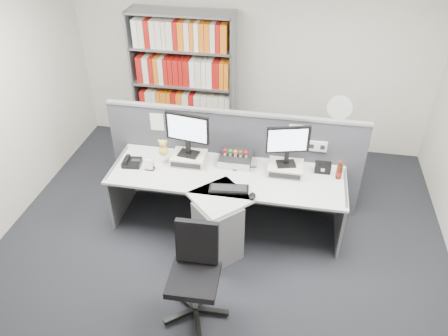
% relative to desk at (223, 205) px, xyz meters
% --- Properties ---
extents(ground, '(5.50, 5.50, 0.00)m').
position_rel_desk_xyz_m(ground, '(0.00, -0.60, -0.46)').
color(ground, '#24252A').
rests_on(ground, ground).
extents(room_shell, '(5.04, 5.54, 2.72)m').
position_rel_desk_xyz_m(room_shell, '(0.00, -0.60, 1.33)').
color(room_shell, beige).
rests_on(room_shell, ground).
extents(partition, '(3.00, 0.08, 1.27)m').
position_rel_desk_xyz_m(partition, '(0.00, 0.65, 0.19)').
color(partition, '#43444C').
rests_on(partition, ground).
extents(desk, '(2.60, 1.20, 0.72)m').
position_rel_desk_xyz_m(desk, '(0.00, 0.00, 0.00)').
color(desk, silver).
rests_on(desk, ground).
extents(monitor_riser_left, '(0.38, 0.31, 0.10)m').
position_rel_desk_xyz_m(monitor_riser_left, '(-0.47, 0.38, 0.31)').
color(monitor_riser_left, beige).
rests_on(monitor_riser_left, desk).
extents(monitor_riser_right, '(0.38, 0.31, 0.10)m').
position_rel_desk_xyz_m(monitor_riser_right, '(0.63, 0.38, 0.31)').
color(monitor_riser_right, beige).
rests_on(monitor_riser_right, desk).
extents(monitor_left, '(0.50, 0.19, 0.51)m').
position_rel_desk_xyz_m(monitor_left, '(-0.47, 0.38, 0.67)').
color(monitor_left, black).
rests_on(monitor_left, monitor_riser_left).
extents(monitor_right, '(0.46, 0.20, 0.47)m').
position_rel_desk_xyz_m(monitor_right, '(0.63, 0.38, 0.65)').
color(monitor_right, black).
rests_on(monitor_right, monitor_riser_right).
extents(desktop_pc, '(0.36, 0.32, 0.10)m').
position_rel_desk_xyz_m(desktop_pc, '(0.06, 0.47, 0.31)').
color(desktop_pc, black).
rests_on(desktop_pc, desk).
extents(figurines, '(0.29, 0.05, 0.09)m').
position_rel_desk_xyz_m(figurines, '(0.06, 0.45, 0.41)').
color(figurines, beige).
rests_on(figurines, desktop_pc).
extents(keyboard, '(0.43, 0.20, 0.03)m').
position_rel_desk_xyz_m(keyboard, '(0.07, -0.05, 0.28)').
color(keyboard, black).
rests_on(keyboard, desk).
extents(mouse, '(0.07, 0.12, 0.04)m').
position_rel_desk_xyz_m(mouse, '(0.33, -0.13, 0.29)').
color(mouse, black).
rests_on(mouse, desk).
extents(desk_phone, '(0.22, 0.20, 0.09)m').
position_rel_desk_xyz_m(desk_phone, '(-1.10, 0.21, 0.30)').
color(desk_phone, black).
rests_on(desk_phone, desk).
extents(desk_calendar, '(0.10, 0.08, 0.13)m').
position_rel_desk_xyz_m(desk_calendar, '(-0.86, 0.16, 0.32)').
color(desk_calendar, black).
rests_on(desk_calendar, desk).
extents(plush_toy, '(0.12, 0.12, 0.20)m').
position_rel_desk_xyz_m(plush_toy, '(-0.74, 0.32, 0.45)').
color(plush_toy, gold).
rests_on(plush_toy, monitor_riser_left).
extents(speaker, '(0.18, 0.10, 0.12)m').
position_rel_desk_xyz_m(speaker, '(1.03, 0.46, 0.32)').
color(speaker, black).
rests_on(speaker, desk).
extents(cola_bottle, '(0.07, 0.07, 0.22)m').
position_rel_desk_xyz_m(cola_bottle, '(1.20, 0.38, 0.35)').
color(cola_bottle, '#3F190A').
rests_on(cola_bottle, desk).
extents(shelving_unit, '(1.41, 0.40, 2.00)m').
position_rel_desk_xyz_m(shelving_unit, '(-0.90, 1.85, 0.52)').
color(shelving_unit, gray).
rests_on(shelving_unit, ground).
extents(filing_cabinet, '(0.45, 0.61, 0.70)m').
position_rel_desk_xyz_m(filing_cabinet, '(1.20, 1.40, -0.11)').
color(filing_cabinet, gray).
rests_on(filing_cabinet, ground).
extents(desk_fan, '(0.31, 0.18, 0.52)m').
position_rel_desk_xyz_m(desk_fan, '(1.20, 1.40, 0.57)').
color(desk_fan, white).
rests_on(desk_fan, filing_cabinet).
extents(office_chair, '(0.60, 0.63, 0.95)m').
position_rel_desk_xyz_m(office_chair, '(-0.07, -1.00, 0.05)').
color(office_chair, silver).
rests_on(office_chair, ground).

